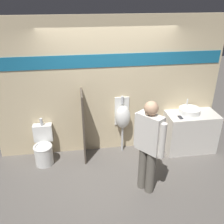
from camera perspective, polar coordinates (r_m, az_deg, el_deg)
name	(u,v)px	position (r m, az deg, el deg)	size (l,w,h in m)	color
ground_plane	(113,164)	(4.99, 0.29, -11.75)	(16.00, 16.00, 0.00)	#5B5651
display_wall	(109,88)	(4.85, -0.75, 5.50)	(4.44, 0.07, 2.70)	beige
sink_counter	(190,132)	(5.45, 17.37, -4.34)	(1.02, 0.55, 0.83)	silver
sink_basin	(190,111)	(5.26, 17.30, 0.30)	(0.43, 0.43, 0.24)	white
cell_phone	(180,117)	(5.05, 15.36, -1.18)	(0.07, 0.14, 0.01)	#232328
divider_near_counter	(83,126)	(4.83, -6.56, -3.31)	(0.03, 0.50, 1.41)	#4C4238
urinal_near_counter	(123,117)	(4.98, 2.45, -1.08)	(0.31, 0.26, 1.21)	silver
toilet	(44,148)	(5.07, -15.38, -7.96)	(0.37, 0.53, 0.87)	white
person_in_vest	(149,144)	(3.96, 8.35, -7.32)	(0.40, 0.47, 1.63)	#666056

